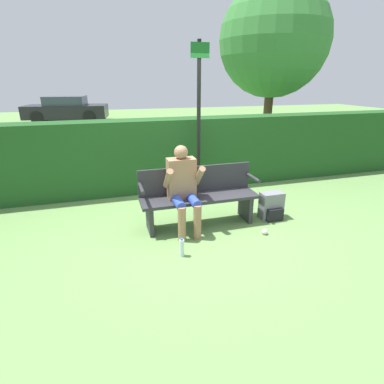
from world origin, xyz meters
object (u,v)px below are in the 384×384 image
at_px(water_bottle, 182,248).
at_px(backpack, 272,206).
at_px(parked_car, 67,109).
at_px(tree, 274,41).
at_px(person_seated, 183,185).
at_px(park_bench, 199,195).
at_px(signpost, 199,115).

bearing_deg(water_bottle, backpack, 22.16).
distance_m(parked_car, tree, 11.88).
height_order(person_seated, backpack, person_seated).
xyz_separation_m(backpack, water_bottle, (-1.65, -0.67, -0.09)).
relative_size(parked_car, tree, 0.95).
relative_size(backpack, parked_car, 0.10).
relative_size(water_bottle, parked_car, 0.06).
relative_size(person_seated, tree, 0.27).
bearing_deg(park_bench, parked_car, 102.57).
height_order(backpack, signpost, signpost).
relative_size(person_seated, water_bottle, 5.01).
relative_size(water_bottle, tree, 0.05).
height_order(park_bench, parked_car, parked_car).
xyz_separation_m(park_bench, tree, (3.35, 3.95, 2.60)).
bearing_deg(person_seated, tree, 48.40).
height_order(person_seated, tree, tree).
bearing_deg(person_seated, park_bench, 24.01).
distance_m(park_bench, backpack, 1.21).
relative_size(person_seated, parked_car, 0.29).
distance_m(signpost, tree, 4.31).
bearing_deg(parked_car, water_bottle, -72.07).
xyz_separation_m(park_bench, person_seated, (-0.27, -0.12, 0.23)).
distance_m(backpack, signpost, 2.06).
distance_m(backpack, tree, 5.46).
bearing_deg(backpack, tree, 62.12).
xyz_separation_m(water_bottle, tree, (3.83, 4.79, 2.95)).
height_order(person_seated, signpost, signpost).
xyz_separation_m(park_bench, water_bottle, (-0.48, -0.83, -0.34)).
bearing_deg(park_bench, water_bottle, -119.94).
bearing_deg(parked_car, signpost, -66.68).
xyz_separation_m(person_seated, tree, (3.61, 4.07, 2.38)).
height_order(person_seated, parked_car, parked_car).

